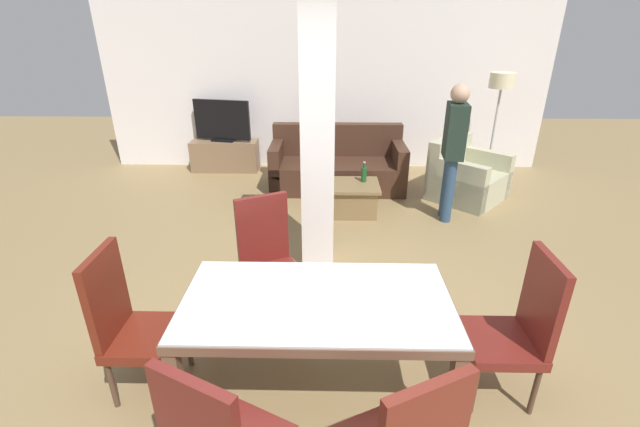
% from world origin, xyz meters
% --- Properties ---
extents(ground_plane, '(18.00, 18.00, 0.00)m').
position_xyz_m(ground_plane, '(0.00, 0.00, 0.00)').
color(ground_plane, olive).
extents(back_wall, '(7.20, 0.09, 2.70)m').
position_xyz_m(back_wall, '(-0.00, 4.98, 1.35)').
color(back_wall, white).
rests_on(back_wall, ground_plane).
extents(divider_pillar, '(0.31, 0.38, 2.70)m').
position_xyz_m(divider_pillar, '(-0.04, 1.74, 1.35)').
color(divider_pillar, white).
rests_on(divider_pillar, ground_plane).
extents(dining_table, '(1.70, 0.89, 0.74)m').
position_xyz_m(dining_table, '(0.00, 0.00, 0.59)').
color(dining_table, brown).
rests_on(dining_table, ground_plane).
extents(dining_chair_head_left, '(0.46, 0.46, 1.05)m').
position_xyz_m(dining_chair_head_left, '(-1.22, 0.00, 0.54)').
color(dining_chair_head_left, '#601E12').
rests_on(dining_chair_head_left, ground_plane).
extents(dining_chair_far_left, '(0.62, 0.62, 1.05)m').
position_xyz_m(dining_chair_far_left, '(-0.42, 0.84, 0.54)').
color(dining_chair_far_left, maroon).
rests_on(dining_chair_far_left, ground_plane).
extents(dining_chair_head_right, '(0.46, 0.46, 1.05)m').
position_xyz_m(dining_chair_head_right, '(1.28, 0.00, 0.54)').
color(dining_chair_head_right, maroon).
rests_on(dining_chair_head_right, ground_plane).
extents(sofa, '(1.96, 0.87, 0.90)m').
position_xyz_m(sofa, '(0.20, 3.92, 0.31)').
color(sofa, '#3F261A').
rests_on(sofa, ground_plane).
extents(armchair, '(1.25, 1.25, 0.83)m').
position_xyz_m(armchair, '(2.00, 3.51, 0.29)').
color(armchair, '#B6B594').
rests_on(armchair, ground_plane).
extents(coffee_table, '(0.75, 0.60, 0.40)m').
position_xyz_m(coffee_table, '(0.35, 2.96, 0.21)').
color(coffee_table, brown).
rests_on(coffee_table, ground_plane).
extents(bottle, '(0.07, 0.07, 0.27)m').
position_xyz_m(bottle, '(0.53, 3.06, 0.50)').
color(bottle, '#194C23').
rests_on(bottle, coffee_table).
extents(tv_stand, '(1.10, 0.40, 0.50)m').
position_xyz_m(tv_stand, '(-1.67, 4.70, 0.25)').
color(tv_stand, '#7E6146').
rests_on(tv_stand, ground_plane).
extents(tv_screen, '(0.94, 0.27, 0.67)m').
position_xyz_m(tv_screen, '(-1.67, 4.70, 0.83)').
color(tv_screen, black).
rests_on(tv_screen, tv_stand).
extents(floor_lamp, '(0.36, 0.36, 1.63)m').
position_xyz_m(floor_lamp, '(2.60, 4.32, 1.38)').
color(floor_lamp, '#B7B7BC').
rests_on(floor_lamp, ground_plane).
extents(standing_person, '(0.26, 0.40, 1.67)m').
position_xyz_m(standing_person, '(1.56, 2.82, 0.96)').
color(standing_person, navy).
rests_on(standing_person, ground_plane).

